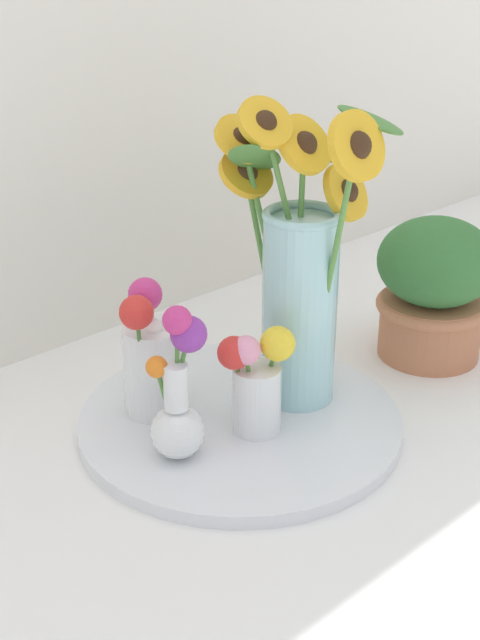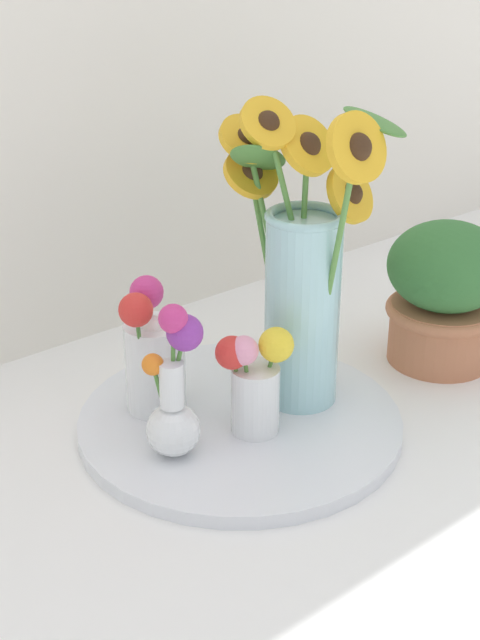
{
  "view_description": "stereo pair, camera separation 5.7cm",
  "coord_description": "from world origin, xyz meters",
  "px_view_note": "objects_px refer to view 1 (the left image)",
  "views": [
    {
      "loc": [
        -0.64,
        -0.6,
        0.61
      ],
      "look_at": [
        0.01,
        0.11,
        0.15
      ],
      "focal_mm": 50.0,
      "sensor_mm": 36.0,
      "label": 1
    },
    {
      "loc": [
        -0.6,
        -0.63,
        0.61
      ],
      "look_at": [
        0.01,
        0.11,
        0.15
      ],
      "focal_mm": 50.0,
      "sensor_mm": 36.0,
      "label": 2
    }
  ],
  "objects_px": {
    "mason_jar_sunflowers": "(300,271)",
    "vase_bulb_right": "(178,399)",
    "potted_plant": "(434,287)",
    "serving_tray": "(240,422)",
    "vase_small_center": "(255,380)",
    "vase_small_back": "(152,357)"
  },
  "relations": [
    {
      "from": "vase_bulb_right",
      "to": "potted_plant",
      "type": "bearing_deg",
      "value": -3.31
    },
    {
      "from": "vase_bulb_right",
      "to": "mason_jar_sunflowers",
      "type": "bearing_deg",
      "value": 1.27
    },
    {
      "from": "serving_tray",
      "to": "vase_bulb_right",
      "type": "distance_m",
      "value": 0.14
    },
    {
      "from": "serving_tray",
      "to": "mason_jar_sunflowers",
      "type": "xyz_separation_m",
      "value": [
        0.09,
        -0.01,
        0.18
      ]
    },
    {
      "from": "vase_small_center",
      "to": "vase_bulb_right",
      "type": "relative_size",
      "value": 0.73
    },
    {
      "from": "vase_small_back",
      "to": "vase_bulb_right",
      "type": "bearing_deg",
      "value": -110.92
    },
    {
      "from": "serving_tray",
      "to": "potted_plant",
      "type": "distance_m",
      "value": 0.35
    },
    {
      "from": "vase_bulb_right",
      "to": "potted_plant",
      "type": "height_order",
      "value": "potted_plant"
    },
    {
      "from": "vase_small_center",
      "to": "serving_tray",
      "type": "bearing_deg",
      "value": 75.8
    },
    {
      "from": "serving_tray",
      "to": "vase_small_back",
      "type": "distance_m",
      "value": 0.14
    },
    {
      "from": "mason_jar_sunflowers",
      "to": "vase_bulb_right",
      "type": "bearing_deg",
      "value": -178.73
    },
    {
      "from": "vase_small_back",
      "to": "mason_jar_sunflowers",
      "type": "bearing_deg",
      "value": -29.25
    },
    {
      "from": "mason_jar_sunflowers",
      "to": "vase_small_back",
      "type": "relative_size",
      "value": 2.16
    },
    {
      "from": "mason_jar_sunflowers",
      "to": "vase_small_center",
      "type": "distance_m",
      "value": 0.15
    },
    {
      "from": "vase_small_back",
      "to": "potted_plant",
      "type": "height_order",
      "value": "potted_plant"
    },
    {
      "from": "vase_small_center",
      "to": "vase_bulb_right",
      "type": "height_order",
      "value": "vase_bulb_right"
    },
    {
      "from": "serving_tray",
      "to": "mason_jar_sunflowers",
      "type": "relative_size",
      "value": 1.04
    },
    {
      "from": "mason_jar_sunflowers",
      "to": "vase_small_center",
      "type": "height_order",
      "value": "mason_jar_sunflowers"
    },
    {
      "from": "serving_tray",
      "to": "mason_jar_sunflowers",
      "type": "distance_m",
      "value": 0.2
    },
    {
      "from": "mason_jar_sunflowers",
      "to": "vase_bulb_right",
      "type": "relative_size",
      "value": 2.07
    },
    {
      "from": "vase_small_back",
      "to": "potted_plant",
      "type": "xyz_separation_m",
      "value": [
        0.41,
        -0.12,
        0.01
      ]
    },
    {
      "from": "serving_tray",
      "to": "vase_small_center",
      "type": "relative_size",
      "value": 2.96
    }
  ]
}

